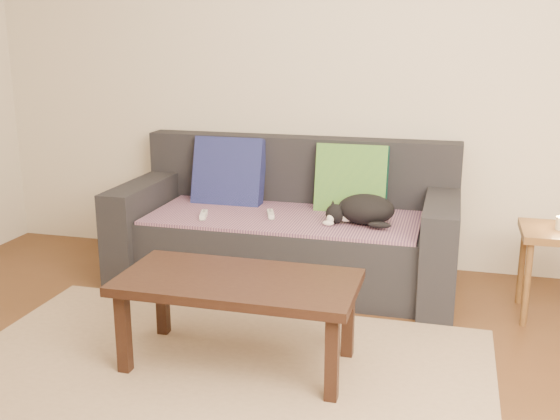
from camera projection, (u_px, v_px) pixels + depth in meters
The scene contains 12 objects.
ground at pixel (196, 404), 2.78m from camera, with size 4.50×4.50×0.00m, color brown.
back_wall at pixel (304, 70), 4.32m from camera, with size 4.50×0.04×2.60m, color beige.
sofa at pixel (288, 232), 4.17m from camera, with size 2.10×0.94×0.87m.
throw_blanket at pixel (284, 217), 4.06m from camera, with size 1.66×0.74×0.02m, color #462C53.
cushion_navy at pixel (229, 173), 4.36m from camera, with size 0.47×0.12×0.47m, color #0F1A43.
cushion_green at pixel (351, 180), 4.15m from camera, with size 0.45×0.11×0.45m, color #0B483D.
cat at pixel (363, 210), 3.85m from camera, with size 0.45×0.35×0.18m.
wii_remote_a at pixel (204, 215), 4.01m from camera, with size 0.15×0.04×0.03m, color white.
wii_remote_b at pixel (271, 214), 4.03m from camera, with size 0.15×0.04×0.03m, color white.
side_table at pixel (559, 245), 3.55m from camera, with size 0.41×0.41×0.51m.
rug at pixel (208, 385), 2.92m from camera, with size 2.50×1.80×0.01m, color tan.
coffee_table at pixel (238, 289), 3.02m from camera, with size 1.10×0.55×0.44m.
Camera 1 is at (0.99, -2.30, 1.51)m, focal length 42.00 mm.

